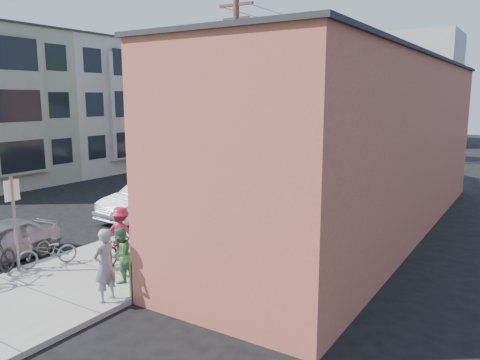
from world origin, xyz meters
The scene contains 24 objects.
ground centered at (0.00, 0.00, 0.00)m, with size 120.00×120.00×0.00m, color black.
sidewalk centered at (4.25, 11.00, 0.07)m, with size 4.50×58.00×0.15m, color #A6A29A.
cafe_building centered at (8.99, 4.99, 3.30)m, with size 6.60×20.20×6.61m.
apartment_row centered at (-11.85, 14.00, 4.50)m, with size 6.30×32.00×9.00m.
end_cap_building centered at (-2.00, 42.00, 6.00)m, with size 18.00×8.00×12.00m, color #AFADA9.
sign_post centered at (2.35, -5.43, 1.83)m, with size 0.07×0.45×2.80m.
parking_meter_near centered at (2.25, 1.41, 0.98)m, with size 0.14×0.14×1.24m.
parking_meter_far centered at (2.25, 10.18, 0.98)m, with size 0.14×0.14×1.24m.
utility_pole_near centered at (2.39, 6.06, 5.41)m, with size 3.57×0.28×10.00m.
utility_pole_far centered at (2.45, 22.04, 5.34)m, with size 1.80×0.28×10.00m.
tree_bare centered at (2.80, 7.86, 3.05)m, with size 0.24×0.24×5.81m.
tree_leafy_mid centered at (2.80, 14.03, 6.39)m, with size 4.28×4.28×8.39m.
tree_leafy_far centered at (2.80, 25.71, 6.00)m, with size 4.29×4.29×8.01m.
patio_chair_a centered at (5.93, -2.64, 0.59)m, with size 0.50×0.50×0.88m, color #134528, non-canonical shape.
patio_chair_b centered at (6.04, -4.08, 0.59)m, with size 0.50×0.50×0.88m, color #134528, non-canonical shape.
patron_grey centered at (6.05, -5.43, 1.08)m, with size 0.68×0.44×1.85m, color #929398.
patron_green centered at (5.45, -4.36, 0.91)m, with size 0.74×0.58×1.53m, color #2E7344.
cyclist centered at (4.17, -3.12, 1.00)m, with size 1.09×0.63×1.69m, color maroon.
cyclist_bike centered at (4.17, -3.12, 0.61)m, with size 0.62×1.77×0.93m, color black.
parked_bike_b centered at (2.69, -4.69, 0.59)m, with size 0.59×1.68×0.88m, color slate.
car_1 centered at (0.80, 1.84, 0.83)m, with size 1.76×5.03×1.66m, color silver.
car_2 centered at (0.80, 7.40, 0.74)m, with size 2.07×5.09×1.48m, color black.
car_3 centered at (0.80, 13.35, 0.81)m, with size 2.68×5.81×1.61m, color #B3B6BC.
bus centered at (-1.73, 25.58, 1.31)m, with size 2.20×9.39×2.62m, color silver.
Camera 1 is at (14.76, -12.86, 5.15)m, focal length 35.00 mm.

